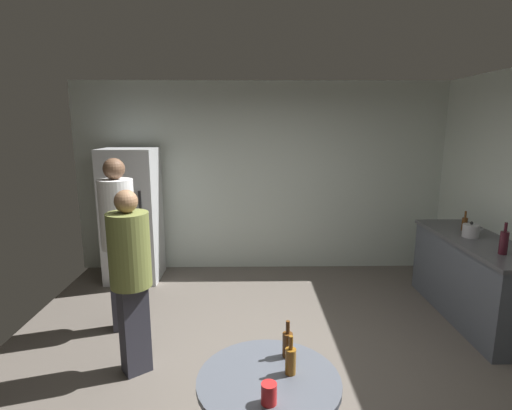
{
  "coord_description": "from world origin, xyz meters",
  "views": [
    {
      "loc": [
        -0.18,
        -3.02,
        2.11
      ],
      "look_at": [
        -0.12,
        0.77,
        1.33
      ],
      "focal_mm": 27.61,
      "sensor_mm": 36.0,
      "label": 1
    }
  ],
  "objects_px": {
    "kettle": "(471,231)",
    "person_in_olive_shirt": "(131,269)",
    "beer_bottle_brown": "(287,343)",
    "foreground_table": "(269,395)",
    "beer_bottle_on_counter": "(465,223)",
    "beer_bottle_amber": "(291,360)",
    "person_in_white_shirt": "(118,232)",
    "plastic_cup_red": "(269,394)",
    "wine_bottle_on_counter": "(504,242)",
    "refrigerator": "(132,215)"
  },
  "relations": [
    {
      "from": "kettle",
      "to": "plastic_cup_red",
      "type": "xyz_separation_m",
      "value": [
        -2.32,
        -2.37,
        -0.18
      ]
    },
    {
      "from": "beer_bottle_amber",
      "to": "person_in_olive_shirt",
      "type": "distance_m",
      "value": 1.65
    },
    {
      "from": "kettle",
      "to": "foreground_table",
      "type": "xyz_separation_m",
      "value": [
        -2.31,
        -2.17,
        -0.34
      ]
    },
    {
      "from": "beer_bottle_brown",
      "to": "beer_bottle_on_counter",
      "type": "bearing_deg",
      "value": 44.53
    },
    {
      "from": "wine_bottle_on_counter",
      "to": "beer_bottle_on_counter",
      "type": "distance_m",
      "value": 0.85
    },
    {
      "from": "refrigerator",
      "to": "plastic_cup_red",
      "type": "relative_size",
      "value": 16.36
    },
    {
      "from": "beer_bottle_on_counter",
      "to": "beer_bottle_amber",
      "type": "distance_m",
      "value": 3.3
    },
    {
      "from": "foreground_table",
      "to": "refrigerator",
      "type": "bearing_deg",
      "value": 117.23
    },
    {
      "from": "kettle",
      "to": "person_in_olive_shirt",
      "type": "xyz_separation_m",
      "value": [
        -3.4,
        -1.01,
        -0.04
      ]
    },
    {
      "from": "kettle",
      "to": "foreground_table",
      "type": "distance_m",
      "value": 3.19
    },
    {
      "from": "refrigerator",
      "to": "person_in_olive_shirt",
      "type": "xyz_separation_m",
      "value": [
        0.61,
        -2.13,
        0.03
      ]
    },
    {
      "from": "foreground_table",
      "to": "person_in_white_shirt",
      "type": "height_order",
      "value": "person_in_white_shirt"
    },
    {
      "from": "person_in_white_shirt",
      "to": "kettle",
      "type": "bearing_deg",
      "value": 80.9
    },
    {
      "from": "wine_bottle_on_counter",
      "to": "beer_bottle_amber",
      "type": "distance_m",
      "value": 2.68
    },
    {
      "from": "kettle",
      "to": "wine_bottle_on_counter",
      "type": "bearing_deg",
      "value": -91.44
    },
    {
      "from": "plastic_cup_red",
      "to": "person_in_olive_shirt",
      "type": "height_order",
      "value": "person_in_olive_shirt"
    },
    {
      "from": "person_in_olive_shirt",
      "to": "foreground_table",
      "type": "bearing_deg",
      "value": 6.27
    },
    {
      "from": "beer_bottle_amber",
      "to": "person_in_white_shirt",
      "type": "height_order",
      "value": "person_in_white_shirt"
    },
    {
      "from": "refrigerator",
      "to": "beer_bottle_brown",
      "type": "distance_m",
      "value": 3.58
    },
    {
      "from": "person_in_white_shirt",
      "to": "beer_bottle_brown",
      "type": "bearing_deg",
      "value": 29.17
    },
    {
      "from": "wine_bottle_on_counter",
      "to": "person_in_white_shirt",
      "type": "xyz_separation_m",
      "value": [
        -3.72,
        0.31,
        0.04
      ]
    },
    {
      "from": "refrigerator",
      "to": "person_in_white_shirt",
      "type": "xyz_separation_m",
      "value": [
        0.27,
        -1.39,
        0.15
      ]
    },
    {
      "from": "foreground_table",
      "to": "person_in_white_shirt",
      "type": "bearing_deg",
      "value": 126.75
    },
    {
      "from": "refrigerator",
      "to": "kettle",
      "type": "distance_m",
      "value": 4.16
    },
    {
      "from": "beer_bottle_on_counter",
      "to": "plastic_cup_red",
      "type": "distance_m",
      "value": 3.57
    },
    {
      "from": "foreground_table",
      "to": "beer_bottle_brown",
      "type": "xyz_separation_m",
      "value": [
        0.12,
        0.21,
        0.19
      ]
    },
    {
      "from": "plastic_cup_red",
      "to": "person_in_white_shirt",
      "type": "relative_size",
      "value": 0.06
    },
    {
      "from": "wine_bottle_on_counter",
      "to": "kettle",
      "type": "bearing_deg",
      "value": 88.56
    },
    {
      "from": "refrigerator",
      "to": "plastic_cup_red",
      "type": "distance_m",
      "value": 3.88
    },
    {
      "from": "kettle",
      "to": "beer_bottle_brown",
      "type": "height_order",
      "value": "kettle"
    },
    {
      "from": "kettle",
      "to": "foreground_table",
      "type": "bearing_deg",
      "value": -136.83
    },
    {
      "from": "wine_bottle_on_counter",
      "to": "beer_bottle_brown",
      "type": "relative_size",
      "value": 1.35
    },
    {
      "from": "beer_bottle_amber",
      "to": "person_in_white_shirt",
      "type": "bearing_deg",
      "value": 129.69
    },
    {
      "from": "beer_bottle_on_counter",
      "to": "plastic_cup_red",
      "type": "bearing_deg",
      "value": -132.27
    },
    {
      "from": "kettle",
      "to": "person_in_white_shirt",
      "type": "relative_size",
      "value": 0.14
    },
    {
      "from": "beer_bottle_on_counter",
      "to": "person_in_white_shirt",
      "type": "height_order",
      "value": "person_in_white_shirt"
    },
    {
      "from": "kettle",
      "to": "beer_bottle_on_counter",
      "type": "distance_m",
      "value": 0.28
    },
    {
      "from": "kettle",
      "to": "beer_bottle_on_counter",
      "type": "relative_size",
      "value": 1.06
    },
    {
      "from": "foreground_table",
      "to": "person_in_olive_shirt",
      "type": "distance_m",
      "value": 1.62
    },
    {
      "from": "person_in_olive_shirt",
      "to": "person_in_white_shirt",
      "type": "relative_size",
      "value": 0.89
    },
    {
      "from": "refrigerator",
      "to": "beer_bottle_amber",
      "type": "xyz_separation_m",
      "value": [
        1.82,
        -3.25,
        -0.08
      ]
    },
    {
      "from": "wine_bottle_on_counter",
      "to": "person_in_white_shirt",
      "type": "distance_m",
      "value": 3.73
    },
    {
      "from": "refrigerator",
      "to": "plastic_cup_red",
      "type": "bearing_deg",
      "value": -64.22
    },
    {
      "from": "kettle",
      "to": "beer_bottle_amber",
      "type": "xyz_separation_m",
      "value": [
        -2.19,
        -2.13,
        -0.15
      ]
    },
    {
      "from": "kettle",
      "to": "person_in_olive_shirt",
      "type": "relative_size",
      "value": 0.15
    },
    {
      "from": "beer_bottle_brown",
      "to": "plastic_cup_red",
      "type": "xyz_separation_m",
      "value": [
        -0.13,
        -0.41,
        -0.03
      ]
    },
    {
      "from": "plastic_cup_red",
      "to": "beer_bottle_amber",
      "type": "bearing_deg",
      "value": 61.04
    },
    {
      "from": "person_in_white_shirt",
      "to": "foreground_table",
      "type": "bearing_deg",
      "value": 23.54
    },
    {
      "from": "beer_bottle_brown",
      "to": "person_in_olive_shirt",
      "type": "height_order",
      "value": "person_in_olive_shirt"
    },
    {
      "from": "beer_bottle_brown",
      "to": "person_in_olive_shirt",
      "type": "xyz_separation_m",
      "value": [
        -1.21,
        0.95,
        0.11
      ]
    }
  ]
}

